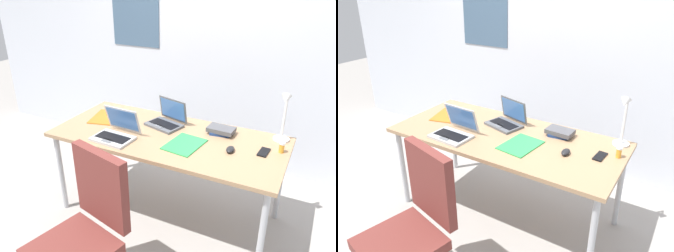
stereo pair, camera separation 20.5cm
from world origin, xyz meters
The scene contains 13 objects.
ground_plane centered at (0.00, 0.00, 0.00)m, with size 12.00×12.00×0.00m, color gray.
wall_back centered at (0.00, 1.10, 1.30)m, with size 6.00×0.13×2.60m.
desk centered at (0.00, 0.00, 0.68)m, with size 1.80×0.80×0.74m.
desk_lamp centered at (0.80, 0.28, 0.94)m, with size 0.12×0.18×0.40m.
laptop_front_left centered at (-0.34, -0.21, 0.78)m, with size 0.32×0.29×0.22m.
laptop_center centered at (-0.10, 0.17, 0.78)m, with size 0.33×0.30×0.21m.
computer_mouse centered at (0.51, -0.04, 0.76)m, with size 0.06×0.10×0.03m, color black.
cell_phone centered at (0.73, 0.05, 0.74)m, with size 0.06×0.14×0.01m, color black.
pill_bottle centered at (0.83, 0.11, 0.78)m, with size 0.04×0.04×0.08m.
book_stack centered at (0.36, 0.21, 0.77)m, with size 0.21×0.14×0.05m.
paper_folder_near_lamp centered at (0.18, -0.09, 0.74)m, with size 0.23×0.31×0.01m, color green.
paper_folder_near_mouse centered at (-0.64, 0.08, 0.74)m, with size 0.23×0.31×0.01m, color orange.
office_chair centered at (-0.09, -0.95, 0.40)m, with size 0.54×0.59×0.97m.
Camera 1 is at (1.04, -2.08, 1.88)m, focal length 35.61 mm.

